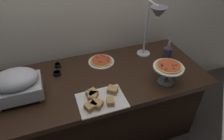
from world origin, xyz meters
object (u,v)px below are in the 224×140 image
pizza_plate_front (101,61)px  utensil_holder (167,53)px  pizza_plate_center (168,68)px  sauce_cup_near (58,65)px  sandwich_platter (100,99)px  sauce_cup_far (57,73)px  serving_spatula (177,68)px  heat_lamp (155,19)px  chafing_dish (16,84)px

pizza_plate_front → utensil_holder: bearing=-12.0°
pizza_plate_center → sauce_cup_near: 1.03m
sandwich_platter → sauce_cup_far: (-0.27, 0.46, -0.01)m
sandwich_platter → serving_spatula: sandwich_platter is taller
sandwich_platter → serving_spatula: bearing=12.0°
utensil_holder → serving_spatula: size_ratio=1.31×
heat_lamp → utensil_holder: bearing=-1.2°
chafing_dish → sauce_cup_far: size_ratio=5.03×
pizza_plate_center → sauce_cup_far: bearing=154.6°
heat_lamp → sauce_cup_far: heat_lamp is taller
sauce_cup_near → sauce_cup_far: sauce_cup_near is taller
pizza_plate_front → sauce_cup_near: size_ratio=4.51×
pizza_plate_front → sauce_cup_near: (-0.42, 0.06, 0.01)m
heat_lamp → pizza_plate_center: (-0.02, -0.34, -0.30)m
sandwich_platter → sauce_cup_far: size_ratio=5.25×
pizza_plate_center → serving_spatula: (0.21, 0.14, -0.14)m
sandwich_platter → heat_lamp: bearing=30.6°
chafing_dish → utensil_holder: bearing=5.0°
heat_lamp → pizza_plate_front: size_ratio=2.22×
sauce_cup_near → utensil_holder: utensil_holder is taller
serving_spatula → heat_lamp: bearing=133.3°
chafing_dish → utensil_holder: (1.41, 0.12, -0.09)m
sandwich_platter → sauce_cup_near: 0.63m
serving_spatula → sauce_cup_far: bearing=165.7°
sauce_cup_far → utensil_holder: 1.11m
sauce_cup_near → heat_lamp: bearing=-12.6°
sandwich_platter → sauce_cup_near: size_ratio=6.54×
chafing_dish → serving_spatula: size_ratio=2.06×
utensil_holder → serving_spatula: utensil_holder is taller
heat_lamp → utensil_holder: (0.20, -0.00, -0.39)m
sauce_cup_far → serving_spatula: 1.13m
pizza_plate_front → utensil_holder: (0.66, -0.14, 0.05)m
serving_spatula → chafing_dish: bearing=177.0°
sauce_cup_near → sandwich_platter: bearing=-66.4°
sauce_cup_far → utensil_holder: bearing=-4.3°
chafing_dish → heat_lamp: 1.26m
sandwich_platter → pizza_plate_front: bearing=71.7°
heat_lamp → pizza_plate_front: 0.65m
pizza_plate_center → utensil_holder: 0.41m
utensil_holder → sandwich_platter: bearing=-155.9°
serving_spatula → sauce_cup_near: bearing=159.7°
pizza_plate_front → sauce_cup_far: 0.45m
chafing_dish → serving_spatula: bearing=-3.0°
chafing_dish → heat_lamp: bearing=6.0°
chafing_dish → heat_lamp: heat_lamp is taller
pizza_plate_front → serving_spatula: 0.74m
heat_lamp → sandwich_platter: heat_lamp is taller
sauce_cup_far → utensil_holder: (1.10, -0.08, 0.04)m
chafing_dish → pizza_plate_front: (0.75, 0.26, -0.13)m
sandwich_platter → sauce_cup_near: sandwich_platter is taller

